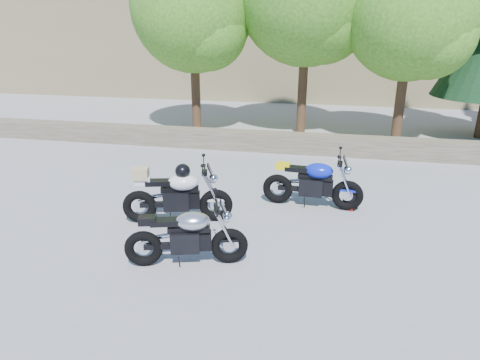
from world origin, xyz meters
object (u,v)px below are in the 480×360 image
at_px(silver_bike, 187,237).
at_px(white_bike, 177,194).
at_px(blue_bike, 313,184).
at_px(backpack, 350,201).

xyz_separation_m(silver_bike, white_bike, (-0.62, 1.33, 0.09)).
relative_size(silver_bike, blue_bike, 0.92).
xyz_separation_m(silver_bike, blue_bike, (1.67, 2.48, 0.03)).
height_order(silver_bike, white_bike, white_bike).
bearing_deg(blue_bike, white_bike, -149.84).
bearing_deg(backpack, white_bike, -136.80).
distance_m(silver_bike, white_bike, 1.47).
relative_size(white_bike, blue_bike, 1.00).
relative_size(white_bike, backpack, 5.82).
bearing_deg(silver_bike, white_bike, 99.56).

